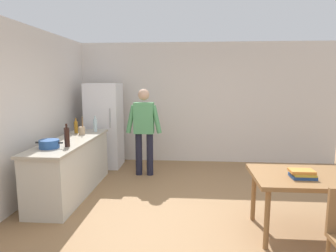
{
  "coord_description": "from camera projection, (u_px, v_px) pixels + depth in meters",
  "views": [
    {
      "loc": [
        -0.05,
        -3.78,
        1.85
      ],
      "look_at": [
        -0.43,
        1.2,
        1.09
      ],
      "focal_mm": 31.6,
      "sensor_mm": 36.0,
      "label": 1
    }
  ],
  "objects": [
    {
      "name": "cooking_pot",
      "position": [
        49.0,
        144.0,
        4.22
      ],
      "size": [
        0.4,
        0.28,
        0.12
      ],
      "color": "#285193",
      "rests_on": "kitchen_counter"
    },
    {
      "name": "wall_left",
      "position": [
        10.0,
        117.0,
        4.19
      ],
      "size": [
        0.12,
        5.6,
        2.7
      ],
      "primitive_type": "cube",
      "color": "silver",
      "rests_on": "ground_plane"
    },
    {
      "name": "book_stack",
      "position": [
        303.0,
        174.0,
        3.38
      ],
      "size": [
        0.28,
        0.2,
        0.1
      ],
      "color": "#284C8E",
      "rests_on": "dining_table"
    },
    {
      "name": "person",
      "position": [
        144.0,
        126.0,
        5.74
      ],
      "size": [
        0.7,
        0.22,
        1.7
      ],
      "color": "#1E1E2D",
      "rests_on": "ground_plane"
    },
    {
      "name": "bottle_oil_amber",
      "position": [
        76.0,
        127.0,
        5.4
      ],
      "size": [
        0.06,
        0.06,
        0.28
      ],
      "color": "#996619",
      "rests_on": "kitchen_counter"
    },
    {
      "name": "dining_table",
      "position": [
        313.0,
        181.0,
        3.5
      ],
      "size": [
        1.4,
        0.9,
        0.75
      ],
      "color": "olive",
      "rests_on": "ground_plane"
    },
    {
      "name": "ground_plane",
      "position": [
        193.0,
        219.0,
        4.0
      ],
      "size": [
        14.0,
        14.0,
        0.0
      ],
      "primitive_type": "plane",
      "color": "#936D47"
    },
    {
      "name": "utensil_jar",
      "position": [
        82.0,
        130.0,
        5.28
      ],
      "size": [
        0.11,
        0.11,
        0.32
      ],
      "color": "tan",
      "rests_on": "kitchen_counter"
    },
    {
      "name": "refrigerator",
      "position": [
        104.0,
        125.0,
        6.37
      ],
      "size": [
        0.7,
        0.67,
        1.8
      ],
      "color": "white",
      "rests_on": "ground_plane"
    },
    {
      "name": "bottle_water_clear",
      "position": [
        95.0,
        125.0,
        5.59
      ],
      "size": [
        0.07,
        0.07,
        0.3
      ],
      "color": "silver",
      "rests_on": "kitchen_counter"
    },
    {
      "name": "bottle_wine_dark",
      "position": [
        67.0,
        137.0,
        4.3
      ],
      "size": [
        0.08,
        0.08,
        0.34
      ],
      "color": "black",
      "rests_on": "kitchen_counter"
    },
    {
      "name": "wall_back",
      "position": [
        193.0,
        103.0,
        6.75
      ],
      "size": [
        6.4,
        0.12,
        2.7
      ],
      "primitive_type": "cube",
      "color": "silver",
      "rests_on": "ground_plane"
    },
    {
      "name": "kitchen_counter",
      "position": [
        71.0,
        167.0,
        4.87
      ],
      "size": [
        0.64,
        2.2,
        0.9
      ],
      "color": "beige",
      "rests_on": "ground_plane"
    }
  ]
}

